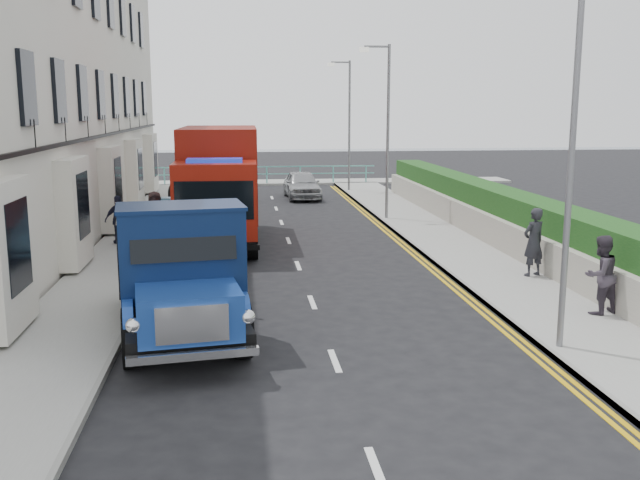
{
  "coord_description": "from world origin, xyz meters",
  "views": [
    {
      "loc": [
        -1.68,
        -14.3,
        4.58
      ],
      "look_at": [
        0.25,
        2.58,
        1.4
      ],
      "focal_mm": 40.0,
      "sensor_mm": 36.0,
      "label": 1
    }
  ],
  "objects": [
    {
      "name": "lamp_far",
      "position": [
        4.18,
        24.0,
        4.0
      ],
      "size": [
        1.23,
        0.18,
        7.0
      ],
      "color": "slate",
      "rests_on": "ground"
    },
    {
      "name": "pedestrian_west_far",
      "position": [
        -4.4,
        8.98,
        1.01
      ],
      "size": [
        0.95,
        0.69,
        1.79
      ],
      "primitive_type": "imported",
      "rotation": [
        0.0,
        0.0,
        0.15
      ],
      "color": "#382828",
      "rests_on": "pavement_west"
    },
    {
      "name": "pavement_west",
      "position": [
        -5.2,
        9.0,
        0.06
      ],
      "size": [
        2.4,
        38.0,
        0.12
      ],
      "primitive_type": "cube",
      "color": "gray",
      "rests_on": "ground"
    },
    {
      "name": "seafront_railing",
      "position": [
        0.0,
        28.2,
        0.58
      ],
      "size": [
        13.0,
        0.08,
        1.11
      ],
      "color": "#59B2A5",
      "rests_on": "ground"
    },
    {
      "name": "sea_plane",
      "position": [
        0.0,
        60.0,
        0.0
      ],
      "size": [
        120.0,
        120.0,
        0.0
      ],
      "primitive_type": "plane",
      "color": "slate",
      "rests_on": "ground"
    },
    {
      "name": "seafront_car_left",
      "position": [
        -3.43,
        20.51,
        0.8
      ],
      "size": [
        2.91,
        5.87,
        1.6
      ],
      "primitive_type": "imported",
      "rotation": [
        0.0,
        0.0,
        3.1
      ],
      "color": "black",
      "rests_on": "ground"
    },
    {
      "name": "seafront_car_right",
      "position": [
        1.51,
        21.59,
        0.7
      ],
      "size": [
        1.81,
        4.17,
        1.4
      ],
      "primitive_type": "imported",
      "rotation": [
        0.0,
        0.0,
        0.04
      ],
      "color": "#9A9B9E",
      "rests_on": "ground"
    },
    {
      "name": "parked_car_mid",
      "position": [
        -3.6,
        9.24,
        0.79
      ],
      "size": [
        2.32,
        5.0,
        1.59
      ],
      "primitive_type": "imported",
      "rotation": [
        0.0,
        0.0,
        -0.14
      ],
      "color": "#5591B6",
      "rests_on": "ground"
    },
    {
      "name": "lamp_mid",
      "position": [
        4.18,
        14.0,
        4.0
      ],
      "size": [
        1.23,
        0.18,
        7.0
      ],
      "color": "slate",
      "rests_on": "ground"
    },
    {
      "name": "promenade",
      "position": [
        0.0,
        29.0,
        0.06
      ],
      "size": [
        30.0,
        2.5,
        0.12
      ],
      "primitive_type": "cube",
      "color": "gray",
      "rests_on": "ground"
    },
    {
      "name": "ground",
      "position": [
        0.0,
        0.0,
        0.0
      ],
      "size": [
        120.0,
        120.0,
        0.0
      ],
      "primitive_type": "plane",
      "color": "black",
      "rests_on": "ground"
    },
    {
      "name": "parked_car_rear",
      "position": [
        -2.85,
        13.21,
        0.74
      ],
      "size": [
        2.47,
        5.23,
        1.47
      ],
      "primitive_type": "imported",
      "rotation": [
        0.0,
        0.0,
        -0.08
      ],
      "color": "#BBBCC0",
      "rests_on": "ground"
    },
    {
      "name": "pedestrian_west_near",
      "position": [
        -5.64,
        9.57,
        0.92
      ],
      "size": [
        1.01,
        0.73,
        1.59
      ],
      "primitive_type": "imported",
      "rotation": [
        0.0,
        0.0,
        3.55
      ],
      "color": "black",
      "rests_on": "pavement_west"
    },
    {
      "name": "pavement_east",
      "position": [
        5.3,
        9.0,
        0.06
      ],
      "size": [
        2.6,
        38.0,
        0.12
      ],
      "primitive_type": "cube",
      "color": "gray",
      "rests_on": "ground"
    },
    {
      "name": "garden_east",
      "position": [
        7.21,
        9.0,
        0.9
      ],
      "size": [
        1.45,
        28.0,
        1.75
      ],
      "color": "#B2AD9E",
      "rests_on": "ground"
    },
    {
      "name": "bedford_lorry",
      "position": [
        -2.8,
        -0.8,
        1.26
      ],
      "size": [
        3.05,
        6.03,
        2.74
      ],
      "rotation": [
        0.0,
        0.0,
        0.14
      ],
      "color": "black",
      "rests_on": "ground"
    },
    {
      "name": "pedestrian_east_far",
      "position": [
        6.1,
        -0.02,
        0.99
      ],
      "size": [
        1.02,
        0.91,
        1.74
      ],
      "primitive_type": "imported",
      "rotation": [
        0.0,
        0.0,
        3.49
      ],
      "color": "#3A323D",
      "rests_on": "pavement_east"
    },
    {
      "name": "pedestrian_east_near",
      "position": [
        6.1,
        3.56,
        1.04
      ],
      "size": [
        0.79,
        0.66,
        1.84
      ],
      "primitive_type": "imported",
      "rotation": [
        0.0,
        0.0,
        3.53
      ],
      "color": "#222228",
      "rests_on": "pavement_east"
    },
    {
      "name": "red_lorry",
      "position": [
        -2.34,
        10.06,
        2.07
      ],
      "size": [
        2.63,
        7.45,
        3.89
      ],
      "rotation": [
        0.0,
        0.0,
        -0.01
      ],
      "color": "black",
      "rests_on": "ground"
    },
    {
      "name": "lamp_near",
      "position": [
        4.18,
        -2.0,
        4.0
      ],
      "size": [
        1.23,
        0.18,
        7.0
      ],
      "color": "slate",
      "rests_on": "ground"
    },
    {
      "name": "parked_car_front",
      "position": [
        -2.6,
        5.71,
        0.76
      ],
      "size": [
        1.95,
        4.54,
        1.53
      ],
      "primitive_type": "imported",
      "rotation": [
        0.0,
        0.0,
        0.03
      ],
      "color": "black",
      "rests_on": "ground"
    },
    {
      "name": "terrace_west",
      "position": [
        -9.47,
        13.0,
        7.17
      ],
      "size": [
        6.31,
        30.2,
        14.25
      ],
      "color": "silver",
      "rests_on": "ground"
    }
  ]
}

